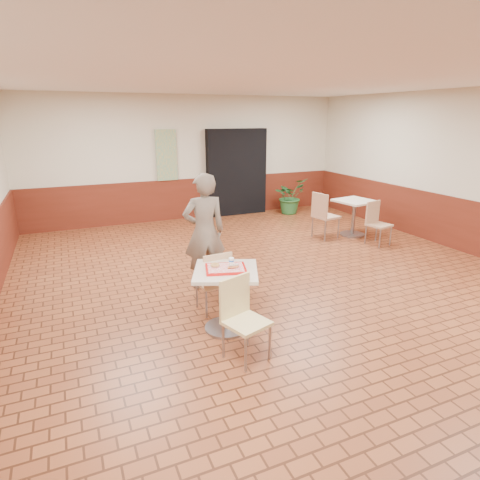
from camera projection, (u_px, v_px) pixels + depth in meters
name	position (u px, v px, depth m)	size (l,w,h in m)	color
room_shell	(295.00, 192.00, 5.52)	(8.01, 10.01, 3.01)	brown
wainscot_band	(292.00, 260.00, 5.81)	(8.00, 10.00, 1.00)	#561D10
corridor_doorway	(237.00, 173.00, 10.37)	(1.60, 0.22, 2.20)	black
promo_poster	(166.00, 155.00, 9.59)	(0.50, 0.03, 1.20)	gray
main_table	(226.00, 290.00, 4.77)	(0.73, 0.73, 0.78)	beige
chair_main_front	(242.00, 314.00, 4.24)	(0.52, 0.52, 0.89)	#E3CD88
chair_main_back	(215.00, 279.00, 5.20)	(0.42, 0.42, 0.85)	tan
customer	(204.00, 232.00, 5.89)	(0.63, 0.42, 1.74)	#716557
serving_tray	(226.00, 269.00, 4.69)	(0.47, 0.36, 0.03)	#BA100D
ring_donut	(215.00, 265.00, 4.72)	(0.11, 0.11, 0.03)	#B88543
long_john_donut	(233.00, 266.00, 4.67)	(0.14, 0.08, 0.04)	#D7793F
paper_cup	(231.00, 261.00, 4.78)	(0.06, 0.06, 0.08)	white
second_table	(354.00, 212.00, 8.65)	(0.74, 0.74, 0.78)	beige
chair_second_left	(323.00, 213.00, 8.42)	(0.52, 0.52, 0.98)	tan
chair_second_front	(376.00, 221.00, 8.07)	(0.47, 0.47, 0.87)	tan
potted_plant	(290.00, 196.00, 10.64)	(0.84, 0.73, 0.93)	#26602B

